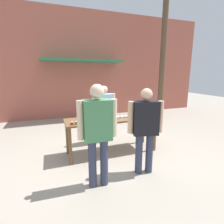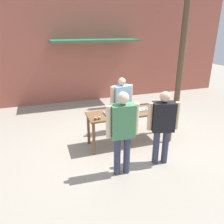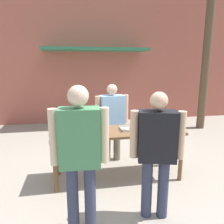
{
  "view_description": "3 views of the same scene",
  "coord_description": "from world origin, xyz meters",
  "views": [
    {
      "loc": [
        -1.38,
        -3.79,
        1.92
      ],
      "look_at": [
        0.0,
        0.0,
        1.02
      ],
      "focal_mm": 28.0,
      "sensor_mm": 36.0,
      "label": 1
    },
    {
      "loc": [
        -2.07,
        -4.7,
        2.84
      ],
      "look_at": [
        -0.49,
        0.01,
        0.92
      ],
      "focal_mm": 35.0,
      "sensor_mm": 36.0,
      "label": 2
    },
    {
      "loc": [
        -0.72,
        -3.47,
        1.98
      ],
      "look_at": [
        0.02,
        0.71,
        1.03
      ],
      "focal_mm": 35.0,
      "sensor_mm": 36.0,
      "label": 3
    }
  ],
  "objects": [
    {
      "name": "beer_cup",
      "position": [
        0.97,
        -0.23,
        0.92
      ],
      "size": [
        0.07,
        0.07,
        0.11
      ],
      "color": "#DBC67A",
      "rests_on": "serving_table"
    },
    {
      "name": "utility_pole",
      "position": [
        3.17,
        2.56,
        3.19
      ],
      "size": [
        1.1,
        0.23,
        6.23
      ],
      "color": "brown",
      "rests_on": "ground"
    },
    {
      "name": "condiment_jar_ketchup",
      "position": [
        -0.88,
        -0.23,
        0.9
      ],
      "size": [
        0.07,
        0.07,
        0.07
      ],
      "color": "#567A38",
      "rests_on": "serving_table"
    },
    {
      "name": "serving_table",
      "position": [
        0.0,
        0.0,
        0.76
      ],
      "size": [
        2.2,
        0.69,
        0.87
      ],
      "color": "brown",
      "rests_on": "ground"
    },
    {
      "name": "person_customer_with_cup",
      "position": [
        0.27,
        -1.06,
        0.97
      ],
      "size": [
        0.65,
        0.36,
        1.65
      ],
      "rotation": [
        0.0,
        0.0,
        2.89
      ],
      "color": "#333851",
      "rests_on": "ground"
    },
    {
      "name": "person_server_behind_table",
      "position": [
        0.02,
        0.71,
        0.93
      ],
      "size": [
        0.68,
        0.33,
        1.59
      ],
      "rotation": [
        0.0,
        0.0,
        0.16
      ],
      "color": "#756B5B",
      "rests_on": "ground"
    },
    {
      "name": "building_facade_back",
      "position": [
        0.0,
        3.98,
        2.26
      ],
      "size": [
        12.0,
        1.11,
        4.5
      ],
      "color": "#A85647",
      "rests_on": "ground"
    },
    {
      "name": "food_tray_buns",
      "position": [
        0.28,
        0.01,
        0.88
      ],
      "size": [
        0.46,
        0.26,
        0.05
      ],
      "color": "silver",
      "rests_on": "serving_table"
    },
    {
      "name": "condiment_jar_mustard",
      "position": [
        -0.97,
        -0.23,
        0.9
      ],
      "size": [
        0.07,
        0.07,
        0.07
      ],
      "color": "#B22319",
      "rests_on": "serving_table"
    },
    {
      "name": "person_customer_holding_hotdog",
      "position": [
        -0.67,
        -1.16,
        1.04
      ],
      "size": [
        0.66,
        0.27,
        1.76
      ],
      "rotation": [
        0.0,
        0.0,
        3.09
      ],
      "color": "#333851",
      "rests_on": "ground"
    },
    {
      "name": "ground_plane",
      "position": [
        0.0,
        0.0,
        0.0
      ],
      "size": [
        24.0,
        24.0,
        0.0
      ],
      "primitive_type": "plane",
      "color": "#A39989"
    },
    {
      "name": "food_tray_sausages",
      "position": [
        -0.49,
        0.01,
        0.88
      ],
      "size": [
        0.37,
        0.31,
        0.04
      ],
      "color": "silver",
      "rests_on": "serving_table"
    }
  ]
}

